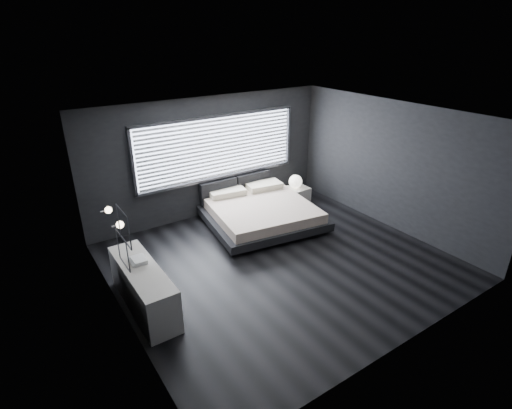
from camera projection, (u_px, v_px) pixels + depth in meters
room at (282, 195)px, 7.20m from camera, size 6.04×6.00×2.80m
window at (219, 148)px, 9.26m from camera, size 4.14×0.09×1.52m
headboard at (236, 186)px, 9.85m from camera, size 1.96×0.16×0.52m
sconce_near at (120, 225)px, 5.69m from camera, size 0.18×0.11×0.11m
sconce_far at (108, 210)px, 6.15m from camera, size 0.18×0.11×0.11m
wall_art_upper at (124, 227)px, 5.09m from camera, size 0.01×0.48×0.48m
wall_art_lower at (123, 250)px, 5.47m from camera, size 0.01×0.48×0.48m
bed at (260, 211)px, 9.18m from camera, size 2.75×2.65×0.63m
nightstand at (296, 194)px, 10.40m from camera, size 0.65×0.55×0.36m
orb_lamp at (295, 181)px, 10.27m from camera, size 0.34×0.34×0.34m
dresser at (144, 287)px, 6.38m from camera, size 0.53×1.86×0.74m
book_stack at (138, 260)px, 6.38m from camera, size 0.28×0.34×0.07m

